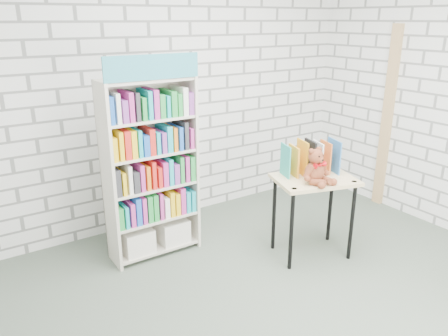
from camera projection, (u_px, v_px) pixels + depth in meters
ground at (293, 303)px, 3.48m from camera, size 4.50×4.50×0.00m
room_shell at (307, 77)px, 2.90m from camera, size 4.52×4.02×2.81m
bookshelf at (151, 168)px, 3.98m from camera, size 0.84×0.33×1.88m
display_table at (314, 189)px, 4.01m from camera, size 0.83×0.68×0.77m
table_books at (310, 159)px, 4.03m from camera, size 0.54×0.35×0.30m
teddy_bear at (316, 169)px, 3.82m from camera, size 0.30×0.27×0.32m
door_trim at (387, 119)px, 5.05m from camera, size 0.05×0.12×2.10m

